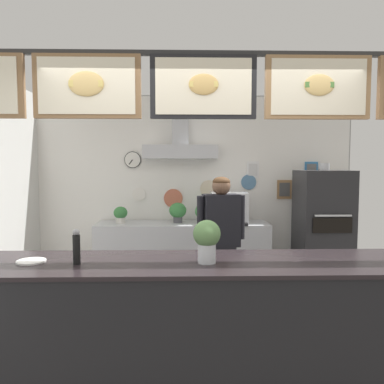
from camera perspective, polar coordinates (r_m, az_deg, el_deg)
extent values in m
plane|color=#514C47|center=(3.56, 1.53, -25.40)|extent=(6.33, 6.33, 0.00)
cube|color=gray|center=(5.74, 0.23, 0.65)|extent=(4.82, 0.12, 2.80)
cube|color=white|center=(5.68, 0.25, 0.61)|extent=(4.78, 0.01, 2.76)
cylinder|color=black|center=(5.70, -9.11, 4.91)|extent=(0.25, 0.02, 0.25)
cylinder|color=white|center=(5.69, -9.12, 4.91)|extent=(0.23, 0.01, 0.23)
cube|color=black|center=(5.68, -9.39, 4.56)|extent=(0.06, 0.01, 0.08)
cylinder|color=white|center=(5.71, -8.17, -0.33)|extent=(0.20, 0.02, 0.20)
cylinder|color=#C1664C|center=(5.67, -2.90, -0.96)|extent=(0.29, 0.02, 0.29)
cylinder|color=beige|center=(5.67, 2.61, 0.47)|extent=(0.27, 0.02, 0.27)
cylinder|color=teal|center=(5.74, 8.70, 1.51)|extent=(0.23, 0.02, 0.23)
cube|color=white|center=(5.75, 9.31, 3.40)|extent=(0.19, 0.02, 0.25)
cube|color=silver|center=(5.74, 9.33, 3.40)|extent=(0.13, 0.01, 0.18)
cube|color=teal|center=(5.98, 17.86, 3.36)|extent=(0.20, 0.02, 0.23)
cube|color=slate|center=(5.97, 17.89, 3.35)|extent=(0.15, 0.01, 0.16)
cube|color=#997047|center=(5.87, 14.01, 0.37)|extent=(0.23, 0.02, 0.29)
cube|color=#4A4A4A|center=(5.86, 14.03, 0.37)|extent=(0.16, 0.01, 0.21)
cube|color=#B7BABF|center=(5.50, -1.81, 6.19)|extent=(1.09, 0.34, 0.20)
cube|color=#B7BABF|center=(5.59, -1.81, 10.81)|extent=(0.24, 0.24, 0.70)
cube|color=#2D2D2D|center=(3.11, 1.73, 20.52)|extent=(4.52, 0.04, 0.04)
cube|color=olive|center=(3.11, -15.76, 15.34)|extent=(0.83, 0.05, 0.49)
cube|color=#F2E5C6|center=(3.08, -15.90, 15.44)|extent=(0.75, 0.01, 0.43)
ellipsoid|color=#E5BC70|center=(3.07, -15.96, 15.70)|extent=(0.27, 0.04, 0.19)
cube|color=#E5C666|center=(3.06, -16.00, 15.73)|extent=(0.26, 0.01, 0.05)
cube|color=black|center=(3.02, 1.75, 15.82)|extent=(0.83, 0.05, 0.49)
cube|color=#F2E5C6|center=(2.99, 1.78, 15.93)|extent=(0.75, 0.01, 0.43)
ellipsoid|color=#DBAD60|center=(2.98, 1.80, 16.21)|extent=(0.23, 0.04, 0.16)
cube|color=#E5C666|center=(2.98, 1.80, 16.24)|extent=(0.22, 0.01, 0.04)
cube|color=#9E754C|center=(3.20, 18.72, 14.95)|extent=(0.83, 0.05, 0.49)
cube|color=#F2E5C6|center=(3.17, 18.90, 15.04)|extent=(0.75, 0.01, 0.43)
ellipsoid|color=#E5BC70|center=(3.16, 18.98, 15.30)|extent=(0.24, 0.04, 0.17)
cube|color=#51843D|center=(3.16, 19.03, 15.32)|extent=(0.23, 0.01, 0.04)
cube|color=black|center=(2.98, 1.95, -20.61)|extent=(3.60, 0.71, 1.01)
cube|color=black|center=(2.80, 1.98, -10.87)|extent=(3.67, 0.75, 0.03)
cube|color=#B7BABF|center=(5.49, -1.44, -9.49)|extent=(2.48, 0.59, 0.92)
cube|color=#929499|center=(5.56, -1.44, -12.43)|extent=(2.36, 0.55, 0.02)
cube|color=#232326|center=(5.48, 19.41, -5.67)|extent=(0.68, 0.65, 1.68)
cube|color=black|center=(5.15, 20.77, -4.81)|extent=(0.51, 0.02, 0.20)
cube|color=silver|center=(5.12, 20.88, -3.40)|extent=(0.48, 0.02, 0.02)
cylinder|color=silver|center=(5.40, 19.64, 3.68)|extent=(0.14, 0.14, 0.10)
cube|color=#232328|center=(4.37, 4.44, -13.65)|extent=(0.33, 0.25, 0.84)
cube|color=black|center=(4.20, 4.50, -4.36)|extent=(0.43, 0.29, 0.59)
cylinder|color=black|center=(4.27, 7.58, -3.84)|extent=(0.08, 0.08, 0.50)
cylinder|color=black|center=(4.14, 1.31, -4.07)|extent=(0.08, 0.08, 0.50)
sphere|color=brown|center=(4.16, 4.53, 0.93)|extent=(0.21, 0.21, 0.21)
ellipsoid|color=#4C331E|center=(4.16, 4.53, 1.58)|extent=(0.20, 0.20, 0.11)
cube|color=silver|center=(5.39, 5.66, -2.41)|extent=(0.52, 0.41, 0.44)
cylinder|color=#4C4C51|center=(5.14, 4.84, -2.97)|extent=(0.06, 0.06, 0.06)
cube|color=black|center=(5.17, 5.98, -4.95)|extent=(0.46, 0.10, 0.04)
sphere|color=black|center=(5.17, 7.68, -1.71)|extent=(0.04, 0.04, 0.04)
cylinder|color=beige|center=(5.39, 1.85, -4.35)|extent=(0.13, 0.13, 0.08)
ellipsoid|color=#47894C|center=(5.37, 1.85, -2.98)|extent=(0.26, 0.26, 0.23)
cylinder|color=beige|center=(5.44, -10.91, -4.30)|extent=(0.13, 0.13, 0.08)
ellipsoid|color=#387A3D|center=(5.43, -10.93, -3.14)|extent=(0.20, 0.20, 0.18)
cylinder|color=#4C4C51|center=(5.41, -2.19, -4.24)|extent=(0.13, 0.13, 0.09)
ellipsoid|color=#387A3D|center=(5.39, -2.20, -2.83)|extent=(0.25, 0.25, 0.22)
cylinder|color=silver|center=(2.74, 2.28, -9.34)|extent=(0.13, 0.13, 0.14)
cylinder|color=gray|center=(2.75, 2.28, -10.27)|extent=(0.12, 0.12, 0.05)
ellipsoid|color=#5B844C|center=(2.71, 2.29, -6.42)|extent=(0.20, 0.20, 0.20)
cylinder|color=white|center=(3.02, -23.48, -9.72)|extent=(0.21, 0.21, 0.01)
cylinder|color=black|center=(2.81, -17.33, -8.45)|extent=(0.05, 0.05, 0.21)
sphere|color=gray|center=(2.79, -17.38, -5.93)|extent=(0.05, 0.05, 0.05)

